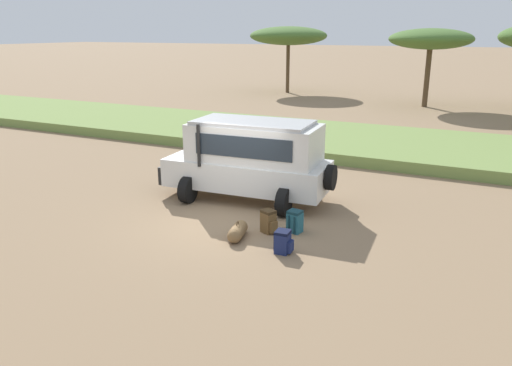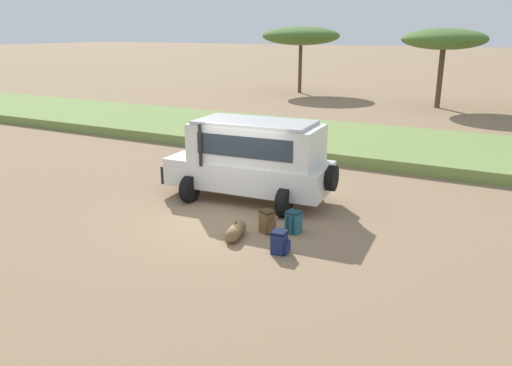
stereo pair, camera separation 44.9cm
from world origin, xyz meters
name	(u,v)px [view 2 (the right image)]	position (x,y,z in m)	size (l,w,h in m)	color
ground_plane	(223,222)	(0.00, 0.00, 0.00)	(320.00, 320.00, 0.00)	#8C7051
grass_bank	(346,141)	(0.00, 10.54, 0.22)	(120.00, 7.00, 0.44)	olive
safari_vehicle	(252,158)	(-0.20, 2.03, 1.29)	(5.42, 2.96, 2.44)	silver
backpack_beside_front_wheel	(294,222)	(1.99, 0.21, 0.28)	(0.39, 0.44, 0.58)	#235B6B
backpack_cluster_center	(280,242)	(2.20, -1.07, 0.26)	(0.44, 0.38, 0.54)	navy
backpack_near_rear_wheel	(267,222)	(1.39, -0.11, 0.29)	(0.47, 0.40, 0.60)	brown
duffel_bag_low_black_case	(236,231)	(0.85, -0.79, 0.18)	(0.48, 0.96, 0.46)	brown
acacia_tree_far_left	(301,36)	(-9.64, 27.84, 4.52)	(6.23, 6.09, 5.27)	brown
acacia_tree_left_mid	(444,39)	(1.78, 24.49, 4.40)	(5.38, 5.83, 5.10)	brown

